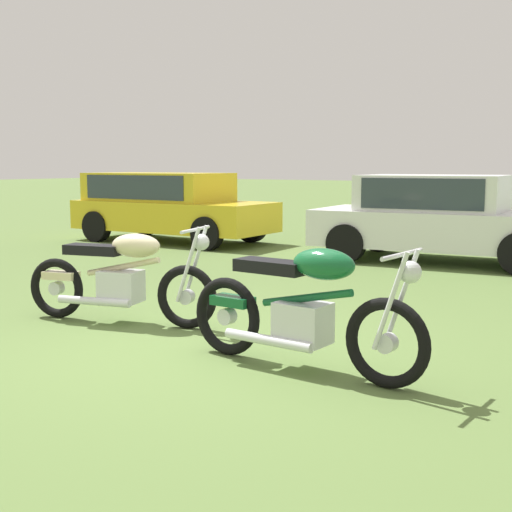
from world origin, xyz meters
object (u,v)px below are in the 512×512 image
motorcycle_green (303,309)px  car_white (438,214)px  car_yellow (166,202)px  motorcycle_cream (121,277)px

motorcycle_green → car_white: car_white is taller
motorcycle_green → car_yellow: 9.39m
motorcycle_cream → car_yellow: bearing=112.8°
motorcycle_green → car_yellow: size_ratio=0.50×
motorcycle_cream → motorcycle_green: bearing=-24.3°
car_yellow → car_white: (5.75, 0.06, -0.04)m
car_yellow → car_white: 5.75m
motorcycle_green → car_white: 6.65m
motorcycle_cream → car_white: bearing=64.5°
car_white → car_yellow: bearing=176.4°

